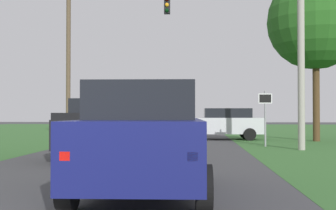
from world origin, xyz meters
TOP-DOWN VIEW (x-y plane):
  - ground_plane at (0.00, 9.99)m, footprint 120.00×120.00m
  - red_suv_near at (1.11, 3.23)m, footprint 2.39×4.59m
  - pickup_truck_lead at (-1.04, 9.81)m, footprint 2.38×5.08m
  - traffic_light at (-3.51, 18.84)m, footprint 6.14×0.40m
  - keep_moving_sign at (5.12, 15.09)m, footprint 0.60×0.09m
  - oak_tree_right at (8.42, 19.08)m, footprint 5.14×5.14m
  - crossing_suv_far at (3.64, 20.36)m, footprint 4.36×2.24m
  - utility_pole_right at (6.30, 13.35)m, footprint 0.28×0.28m

SIDE VIEW (x-z plane):
  - ground_plane at x=0.00m, z-range 0.00..0.00m
  - crossing_suv_far at x=3.64m, z-range 0.05..1.81m
  - pickup_truck_lead at x=-1.04m, z-range 0.02..1.97m
  - red_suv_near at x=1.11m, z-range 0.04..2.05m
  - keep_moving_sign at x=5.12m, z-range 0.35..2.84m
  - utility_pole_right at x=6.30m, z-range 0.00..8.79m
  - traffic_light at x=-3.51m, z-range 1.20..9.66m
  - oak_tree_right at x=8.42m, z-range 1.90..10.87m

